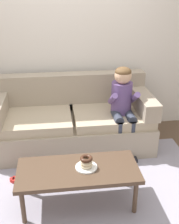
# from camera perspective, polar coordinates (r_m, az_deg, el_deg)

# --- Properties ---
(ground) EXTENTS (10.00, 10.00, 0.00)m
(ground) POSITION_cam_1_polar(r_m,az_deg,el_deg) (3.21, -2.60, -14.20)
(ground) COLOR brown
(wall_back) EXTENTS (8.00, 0.10, 2.80)m
(wall_back) POSITION_cam_1_polar(r_m,az_deg,el_deg) (3.95, -4.81, 15.67)
(wall_back) COLOR silver
(wall_back) RESTS_ON ground
(area_rug) EXTENTS (2.85, 2.07, 0.01)m
(area_rug) POSITION_cam_1_polar(r_m,az_deg,el_deg) (3.02, -2.17, -17.08)
(area_rug) COLOR #9993A3
(area_rug) RESTS_ON ground
(couch) EXTENTS (2.05, 0.90, 0.91)m
(couch) POSITION_cam_1_polar(r_m,az_deg,el_deg) (3.74, -3.51, -2.02)
(couch) COLOR tan
(couch) RESTS_ON ground
(coffee_table) EXTENTS (1.15, 0.52, 0.42)m
(coffee_table) POSITION_cam_1_polar(r_m,az_deg,el_deg) (2.74, -2.32, -12.14)
(coffee_table) COLOR #4C3828
(coffee_table) RESTS_ON ground
(person_child) EXTENTS (0.34, 0.58, 1.10)m
(person_child) POSITION_cam_1_polar(r_m,az_deg,el_deg) (3.51, 6.76, 1.99)
(person_child) COLOR #664C84
(person_child) RESTS_ON ground
(plate) EXTENTS (0.21, 0.21, 0.01)m
(plate) POSITION_cam_1_polar(r_m,az_deg,el_deg) (2.73, -0.65, -11.09)
(plate) COLOR white
(plate) RESTS_ON coffee_table
(donut) EXTENTS (0.16, 0.16, 0.04)m
(donut) POSITION_cam_1_polar(r_m,az_deg,el_deg) (2.71, -0.65, -10.67)
(donut) COLOR beige
(donut) RESTS_ON plate
(donut_second) EXTENTS (0.17, 0.17, 0.04)m
(donut_second) POSITION_cam_1_polar(r_m,az_deg,el_deg) (2.69, -0.66, -10.04)
(donut_second) COLOR beige
(donut_second) RESTS_ON donut
(donut_third) EXTENTS (0.16, 0.16, 0.04)m
(donut_third) POSITION_cam_1_polar(r_m,az_deg,el_deg) (2.67, -0.66, -9.41)
(donut_third) COLOR #422619
(donut_third) RESTS_ON donut_second
(toy_controller) EXTENTS (0.23, 0.09, 0.05)m
(toy_controller) POSITION_cam_1_polar(r_m,az_deg,el_deg) (3.31, -13.88, -13.16)
(toy_controller) COLOR red
(toy_controller) RESTS_ON ground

